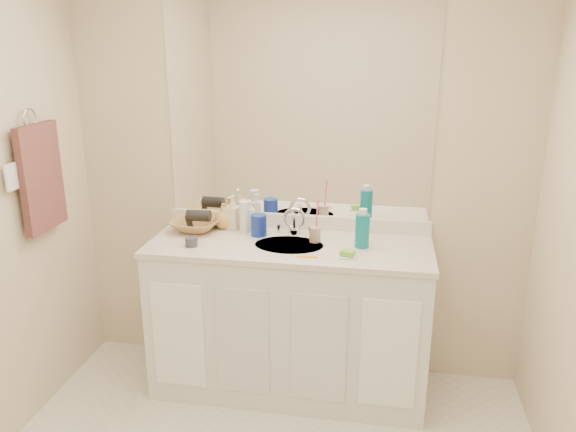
% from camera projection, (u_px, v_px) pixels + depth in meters
% --- Properties ---
extents(wall_back, '(2.60, 0.02, 2.40)m').
position_uv_depth(wall_back, '(298.00, 174.00, 3.18)').
color(wall_back, beige).
rests_on(wall_back, floor).
extents(vanity_cabinet, '(1.50, 0.55, 0.85)m').
position_uv_depth(vanity_cabinet, '(290.00, 319.00, 3.15)').
color(vanity_cabinet, silver).
rests_on(vanity_cabinet, floor).
extents(countertop, '(1.52, 0.57, 0.03)m').
position_uv_depth(countertop, '(290.00, 246.00, 3.02)').
color(countertop, silver).
rests_on(countertop, vanity_cabinet).
extents(backsplash, '(1.52, 0.03, 0.08)m').
position_uv_depth(backsplash, '(297.00, 222.00, 3.25)').
color(backsplash, white).
rests_on(backsplash, countertop).
extents(sink_basin, '(0.37, 0.37, 0.02)m').
position_uv_depth(sink_basin, '(289.00, 247.00, 3.00)').
color(sink_basin, '#B3AD9C').
rests_on(sink_basin, countertop).
extents(faucet, '(0.02, 0.02, 0.11)m').
position_uv_depth(faucet, '(294.00, 224.00, 3.15)').
color(faucet, silver).
rests_on(faucet, countertop).
extents(mirror, '(1.48, 0.01, 1.20)m').
position_uv_depth(mirror, '(298.00, 110.00, 3.06)').
color(mirror, white).
rests_on(mirror, wall_back).
extents(blue_mug, '(0.09, 0.09, 0.12)m').
position_uv_depth(blue_mug, '(259.00, 225.00, 3.12)').
color(blue_mug, navy).
rests_on(blue_mug, countertop).
extents(tan_cup, '(0.07, 0.07, 0.08)m').
position_uv_depth(tan_cup, '(315.00, 234.00, 3.03)').
color(tan_cup, tan).
rests_on(tan_cup, countertop).
extents(toothbrush, '(0.02, 0.04, 0.18)m').
position_uv_depth(toothbrush, '(317.00, 215.00, 3.00)').
color(toothbrush, '#FF439C').
rests_on(toothbrush, tan_cup).
extents(mouthwash_bottle, '(0.10, 0.10, 0.18)m').
position_uv_depth(mouthwash_bottle, '(362.00, 231.00, 2.94)').
color(mouthwash_bottle, '#0B7484').
rests_on(mouthwash_bottle, countertop).
extents(soap_dish, '(0.09, 0.07, 0.01)m').
position_uv_depth(soap_dish, '(347.00, 256.00, 2.82)').
color(soap_dish, silver).
rests_on(soap_dish, countertop).
extents(green_soap, '(0.08, 0.07, 0.02)m').
position_uv_depth(green_soap, '(348.00, 253.00, 2.81)').
color(green_soap, '#6EC530').
rests_on(green_soap, soap_dish).
extents(orange_comb, '(0.11, 0.02, 0.00)m').
position_uv_depth(orange_comb, '(307.00, 257.00, 2.82)').
color(orange_comb, orange).
rests_on(orange_comb, countertop).
extents(dark_jar, '(0.08, 0.08, 0.05)m').
position_uv_depth(dark_jar, '(191.00, 242.00, 2.97)').
color(dark_jar, '#38383F').
rests_on(dark_jar, countertop).
extents(extra_white_bottle, '(0.07, 0.07, 0.18)m').
position_uv_depth(extra_white_bottle, '(244.00, 217.00, 3.16)').
color(extra_white_bottle, white).
rests_on(extra_white_bottle, countertop).
extents(soap_bottle_white, '(0.08, 0.08, 0.17)m').
position_uv_depth(soap_bottle_white, '(250.00, 215.00, 3.21)').
color(soap_bottle_white, white).
rests_on(soap_bottle_white, countertop).
extents(soap_bottle_cream, '(0.11, 0.11, 0.20)m').
position_uv_depth(soap_bottle_cream, '(233.00, 212.00, 3.23)').
color(soap_bottle_cream, beige).
rests_on(soap_bottle_cream, countertop).
extents(soap_bottle_yellow, '(0.15, 0.15, 0.15)m').
position_uv_depth(soap_bottle_yellow, '(224.00, 216.00, 3.24)').
color(soap_bottle_yellow, tan).
rests_on(soap_bottle_yellow, countertop).
extents(wicker_basket, '(0.29, 0.29, 0.07)m').
position_uv_depth(wicker_basket, '(196.00, 225.00, 3.21)').
color(wicker_basket, olive).
rests_on(wicker_basket, countertop).
extents(hair_dryer, '(0.14, 0.07, 0.07)m').
position_uv_depth(hair_dryer, '(199.00, 216.00, 3.19)').
color(hair_dryer, black).
rests_on(hair_dryer, wicker_basket).
extents(towel_ring, '(0.01, 0.11, 0.11)m').
position_uv_depth(towel_ring, '(30.00, 119.00, 2.79)').
color(towel_ring, silver).
rests_on(towel_ring, wall_left).
extents(hand_towel, '(0.04, 0.32, 0.55)m').
position_uv_depth(hand_towel, '(41.00, 178.00, 2.87)').
color(hand_towel, '#472726').
rests_on(hand_towel, towel_ring).
extents(switch_plate, '(0.01, 0.08, 0.13)m').
position_uv_depth(switch_plate, '(11.00, 177.00, 2.67)').
color(switch_plate, white).
rests_on(switch_plate, wall_left).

